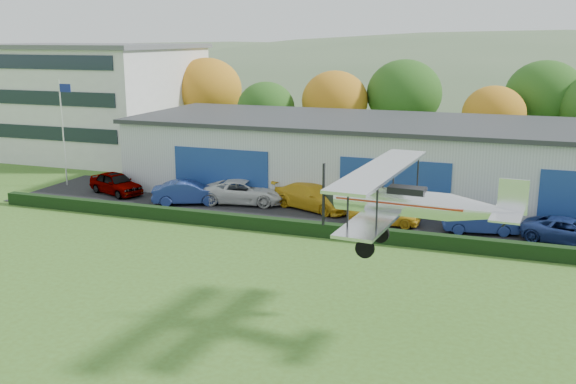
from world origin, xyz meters
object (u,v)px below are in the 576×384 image
(hangar, at_px, (410,158))
(car_6, at_px, (570,231))
(car_3, at_px, (313,197))
(car_4, at_px, (384,212))
(car_0, at_px, (116,183))
(biplane, at_px, (409,201))
(flagpole, at_px, (63,123))
(office_block, at_px, (82,99))
(car_1, at_px, (188,193))
(car_5, at_px, (480,221))
(car_2, at_px, (244,192))

(hangar, relative_size, car_6, 8.14)
(car_3, bearing_deg, car_4, -89.48)
(car_0, xyz_separation_m, biplane, (23.31, -15.10, 4.32))
(flagpole, relative_size, car_4, 1.84)
(office_block, bearing_deg, biplane, -38.70)
(hangar, height_order, flagpole, flagpole)
(car_1, relative_size, car_6, 0.95)
(hangar, relative_size, car_1, 8.54)
(car_4, distance_m, car_5, 5.56)
(car_6, bearing_deg, car_4, 100.93)
(car_0, height_order, biplane, biplane)
(flagpole, distance_m, car_4, 25.19)
(office_block, height_order, car_2, office_block)
(car_3, bearing_deg, office_block, 85.39)
(hangar, bearing_deg, office_block, 167.99)
(office_block, distance_m, car_4, 36.52)
(car_1, bearing_deg, car_4, -115.76)
(biplane, bearing_deg, car_2, 135.04)
(hangar, bearing_deg, car_5, -56.26)
(hangar, xyz_separation_m, flagpole, (-24.88, -5.98, 2.13))
(car_1, xyz_separation_m, car_5, (19.00, -0.25, -0.08))
(office_block, xyz_separation_m, car_1, (19.45, -14.93, -4.38))
(hangar, bearing_deg, car_0, -160.20)
(hangar, relative_size, biplane, 4.69)
(car_0, bearing_deg, office_block, 65.09)
(car_2, bearing_deg, car_3, -97.43)
(car_1, xyz_separation_m, car_2, (3.50, 1.45, 0.01))
(flagpole, relative_size, car_3, 1.40)
(car_1, distance_m, car_2, 3.79)
(car_1, distance_m, car_4, 13.44)
(office_block, distance_m, car_2, 26.97)
(car_2, xyz_separation_m, car_6, (20.23, -2.13, -0.10))
(flagpole, xyz_separation_m, car_4, (24.77, -2.25, -4.00))
(car_3, relative_size, biplane, 0.66)
(hangar, distance_m, car_5, 10.00)
(biplane, bearing_deg, hangar, 103.32)
(car_4, xyz_separation_m, car_5, (5.56, 0.07, -0.04))
(car_0, distance_m, car_4, 19.71)
(office_block, height_order, car_4, office_block)
(hangar, height_order, car_2, hangar)
(car_0, height_order, car_1, car_0)
(car_0, distance_m, car_3, 14.60)
(flagpole, relative_size, car_1, 1.68)
(car_6, bearing_deg, car_5, 97.77)
(flagpole, bearing_deg, hangar, 13.51)
(car_1, relative_size, car_3, 0.83)
(flagpole, relative_size, car_6, 1.60)
(hangar, relative_size, car_4, 9.35)
(flagpole, bearing_deg, car_3, -0.99)
(car_5, bearing_deg, flagpole, 74.48)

